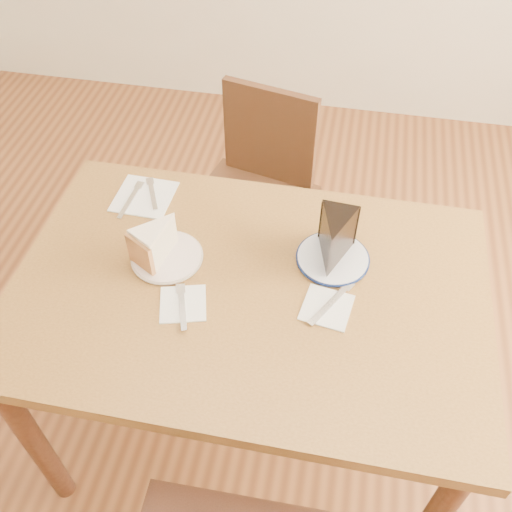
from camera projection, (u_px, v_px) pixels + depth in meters
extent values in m
plane|color=#4E2914|center=(251.00, 421.00, 1.99)|extent=(4.00, 4.00, 0.00)
cube|color=#563717|center=(249.00, 292.00, 1.45)|extent=(1.20, 0.80, 0.04)
cylinder|color=#351A10|center=(34.00, 441.00, 1.58)|extent=(0.06, 0.06, 0.71)
cylinder|color=#351A10|center=(120.00, 261.00, 2.02)|extent=(0.06, 0.06, 0.71)
cylinder|color=#351A10|center=(430.00, 308.00, 1.88)|extent=(0.06, 0.06, 0.71)
cube|color=black|center=(249.00, 209.00, 2.07)|extent=(0.50, 0.50, 0.04)
cylinder|color=black|center=(306.00, 236.00, 2.30)|extent=(0.04, 0.04, 0.42)
cylinder|color=black|center=(229.00, 212.00, 2.40)|extent=(0.04, 0.04, 0.42)
cylinder|color=black|center=(273.00, 299.00, 2.09)|extent=(0.04, 0.04, 0.42)
cylinder|color=black|center=(189.00, 269.00, 2.19)|extent=(0.04, 0.04, 0.42)
cube|color=black|center=(270.00, 135.00, 2.03)|extent=(0.35, 0.11, 0.37)
cylinder|color=silver|center=(167.00, 257.00, 1.50)|extent=(0.18, 0.18, 0.01)
cylinder|color=white|center=(333.00, 258.00, 1.49)|extent=(0.18, 0.18, 0.01)
cube|color=white|center=(183.00, 304.00, 1.40)|extent=(0.14, 0.14, 0.00)
cube|color=white|center=(327.00, 307.00, 1.39)|extent=(0.13, 0.13, 0.00)
cube|color=white|center=(144.00, 196.00, 1.66)|extent=(0.17, 0.17, 0.00)
cube|color=silver|center=(182.00, 307.00, 1.39)|extent=(0.06, 0.14, 0.00)
cube|color=silver|center=(331.00, 303.00, 1.39)|extent=(0.10, 0.16, 0.00)
cube|color=silver|center=(152.00, 194.00, 1.66)|extent=(0.07, 0.13, 0.00)
cube|color=silver|center=(130.00, 200.00, 1.64)|extent=(0.02, 0.16, 0.00)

